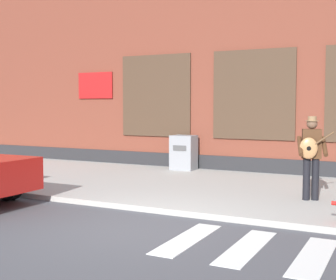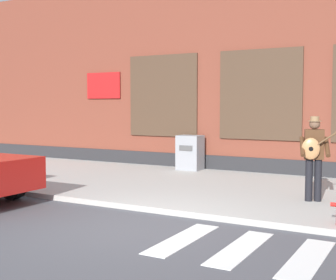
# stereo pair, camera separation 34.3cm
# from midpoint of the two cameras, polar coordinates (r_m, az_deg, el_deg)

# --- Properties ---
(ground_plane) EXTENTS (160.00, 160.00, 0.00)m
(ground_plane) POSITION_cam_midpoint_polar(r_m,az_deg,el_deg) (8.09, -4.96, -10.74)
(ground_plane) COLOR #4C4C51
(sidewalk) EXTENTS (28.00, 5.60, 0.12)m
(sidewalk) POSITION_cam_midpoint_polar(r_m,az_deg,el_deg) (11.51, 5.41, -5.95)
(sidewalk) COLOR #ADAAA3
(sidewalk) RESTS_ON ground
(building_backdrop) EXTENTS (28.00, 4.06, 6.19)m
(building_backdrop) POSITION_cam_midpoint_polar(r_m,az_deg,el_deg) (15.92, 11.86, 7.75)
(building_backdrop) COLOR brown
(building_backdrop) RESTS_ON ground
(busker) EXTENTS (0.78, 0.65, 1.75)m
(busker) POSITION_cam_midpoint_polar(r_m,az_deg,el_deg) (10.07, 16.12, -1.50)
(busker) COLOR black
(busker) RESTS_ON sidewalk
(utility_box) EXTENTS (0.72, 0.59, 1.06)m
(utility_box) POSITION_cam_midpoint_polar(r_m,az_deg,el_deg) (14.37, 1.24, -1.53)
(utility_box) COLOR gray
(utility_box) RESTS_ON sidewalk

